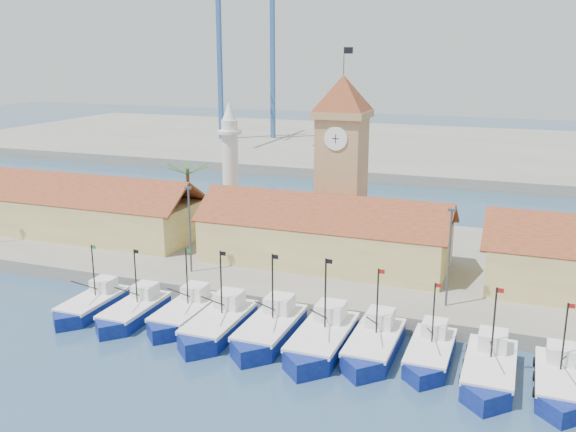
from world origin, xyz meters
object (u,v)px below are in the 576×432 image
at_px(boat_5, 321,342).
at_px(minaret, 230,166).
at_px(boat_0, 91,306).
at_px(clock_tower, 342,158).

relative_size(boat_5, minaret, 0.66).
relative_size(boat_0, boat_5, 0.84).
bearing_deg(clock_tower, boat_5, -77.37).
bearing_deg(boat_0, boat_5, 0.37).
xyz_separation_m(clock_tower, minaret, (-15.00, 2.00, -2.23)).
height_order(clock_tower, minaret, clock_tower).
xyz_separation_m(boat_0, clock_tower, (17.26, 23.85, 11.26)).
distance_m(boat_0, minaret, 27.47).
bearing_deg(boat_5, minaret, 128.32).
relative_size(boat_0, minaret, 0.55).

